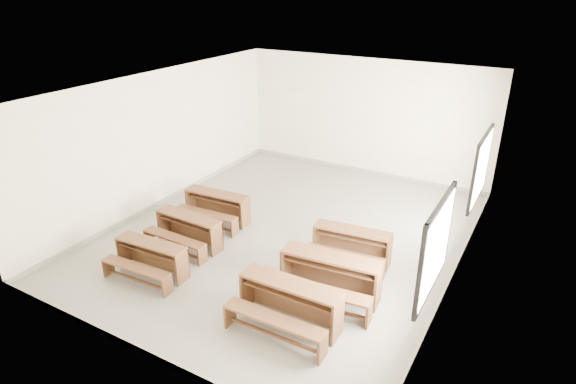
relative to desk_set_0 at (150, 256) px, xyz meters
The scene contains 7 objects.
room 3.50m from the desk_set_0, 59.19° to the left, with size 8.50×8.50×3.20m.
desk_set_0 is the anchor object (origin of this frame).
desk_set_1 1.17m from the desk_set_0, 94.81° to the left, with size 1.50×0.81×0.67m.
desk_set_2 2.35m from the desk_set_0, 96.50° to the left, with size 1.57×0.88×0.68m.
desk_set_3 2.95m from the desk_set_0, ahead, with size 1.69×0.89×0.76m.
desk_set_4 3.35m from the desk_set_0, 17.72° to the left, with size 1.82×1.07×0.78m.
desk_set_5 3.82m from the desk_set_0, 36.42° to the left, with size 1.58×0.94×0.68m.
Camera 1 is at (4.57, -7.98, 5.12)m, focal length 30.00 mm.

